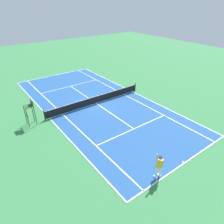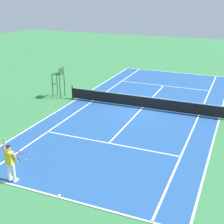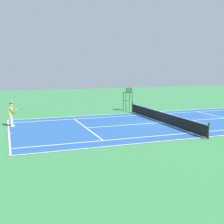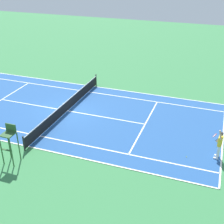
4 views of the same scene
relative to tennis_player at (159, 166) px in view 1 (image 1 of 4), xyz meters
name	(u,v)px [view 1 (image 1 of 4)]	position (x,y,z in m)	size (l,w,h in m)	color
ground_plane	(96,104)	(-2.57, -11.62, -0.99)	(80.00, 80.00, 0.00)	#387F47
court	(96,103)	(-2.57, -11.62, -0.98)	(11.08, 23.88, 0.03)	#235193
net	(96,99)	(-2.57, -11.62, -0.47)	(11.98, 0.10, 1.07)	black
tennis_player	(159,166)	(0.00, 0.00, 0.00)	(0.80, 0.62, 2.08)	white
tennis_ball	(133,165)	(0.59, -1.77, -0.96)	(0.07, 0.07, 0.07)	#D1E533
umpire_chair	(30,110)	(4.58, -11.62, 0.56)	(0.77, 0.77, 2.44)	#2D562D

